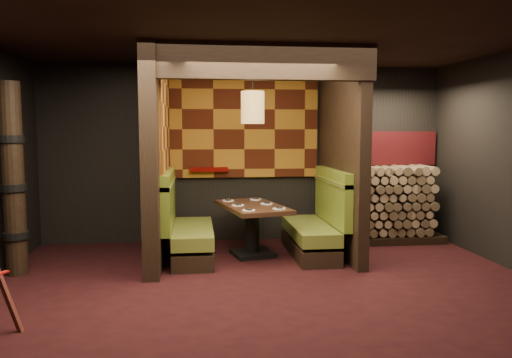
% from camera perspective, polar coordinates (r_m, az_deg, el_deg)
% --- Properties ---
extents(floor, '(6.50, 5.50, 0.02)m').
position_cam_1_polar(floor, '(5.70, 1.58, -12.99)').
color(floor, black).
rests_on(floor, ground).
extents(ceiling, '(6.50, 5.50, 0.02)m').
position_cam_1_polar(ceiling, '(5.50, 1.67, 16.63)').
color(ceiling, black).
rests_on(ceiling, ground).
extents(wall_back, '(6.50, 0.02, 2.85)m').
position_cam_1_polar(wall_back, '(8.15, -1.21, 2.92)').
color(wall_back, black).
rests_on(wall_back, ground).
extents(wall_front, '(6.50, 0.02, 2.85)m').
position_cam_1_polar(wall_front, '(2.73, 10.12, -2.55)').
color(wall_front, black).
rests_on(wall_front, ground).
extents(partition_left, '(0.20, 2.20, 2.85)m').
position_cam_1_polar(partition_left, '(7.03, -11.35, 2.38)').
color(partition_left, black).
rests_on(partition_left, floor).
extents(partition_right, '(0.15, 2.10, 2.85)m').
position_cam_1_polar(partition_right, '(7.36, 9.74, 2.55)').
color(partition_right, black).
rests_on(partition_right, floor).
extents(header_beam, '(2.85, 0.18, 0.44)m').
position_cam_1_polar(header_beam, '(6.15, 0.44, 13.30)').
color(header_beam, black).
rests_on(header_beam, partition_left).
extents(tapa_back_panel, '(2.40, 0.06, 1.55)m').
position_cam_1_polar(tapa_back_panel, '(8.09, -1.36, 5.70)').
color(tapa_back_panel, '#A1661C').
rests_on(tapa_back_panel, wall_back).
extents(tapa_side_panel, '(0.04, 1.85, 1.45)m').
position_cam_1_polar(tapa_side_panel, '(7.18, -10.35, 5.86)').
color(tapa_side_panel, '#A1661C').
rests_on(tapa_side_panel, partition_left).
extents(lacquer_shelf, '(0.60, 0.12, 0.07)m').
position_cam_1_polar(lacquer_shelf, '(8.02, -5.40, 1.10)').
color(lacquer_shelf, '#5D0705').
rests_on(lacquer_shelf, wall_back).
extents(booth_bench_left, '(0.68, 1.60, 1.14)m').
position_cam_1_polar(booth_bench_left, '(7.14, -8.07, -5.82)').
color(booth_bench_left, black).
rests_on(booth_bench_left, floor).
extents(booth_bench_right, '(0.68, 1.60, 1.14)m').
position_cam_1_polar(booth_bench_right, '(7.34, 6.95, -5.49)').
color(booth_bench_right, black).
rests_on(booth_bench_right, floor).
extents(dining_table, '(1.05, 1.53, 0.74)m').
position_cam_1_polar(dining_table, '(7.20, -0.42, -4.82)').
color(dining_table, black).
rests_on(dining_table, floor).
extents(place_settings, '(0.82, 1.21, 0.03)m').
position_cam_1_polar(place_settings, '(7.16, -0.42, -2.89)').
color(place_settings, white).
rests_on(place_settings, dining_table).
extents(pendant_lamp, '(0.33, 0.33, 0.95)m').
position_cam_1_polar(pendant_lamp, '(7.04, -0.38, 8.18)').
color(pendant_lamp, '#A77F41').
rests_on(pendant_lamp, ceiling).
extents(totem_column, '(0.31, 0.31, 2.40)m').
position_cam_1_polar(totem_column, '(6.86, -25.99, -0.16)').
color(totem_column, black).
rests_on(totem_column, floor).
extents(firewood_stack, '(1.73, 0.70, 1.22)m').
position_cam_1_polar(firewood_stack, '(8.37, 14.87, -2.79)').
color(firewood_stack, black).
rests_on(firewood_stack, floor).
extents(mosaic_header, '(1.83, 0.10, 0.56)m').
position_cam_1_polar(mosaic_header, '(8.60, 14.21, 3.42)').
color(mosaic_header, maroon).
rests_on(mosaic_header, wall_back).
extents(bay_front_post, '(0.08, 0.08, 2.85)m').
position_cam_1_polar(bay_front_post, '(7.63, 9.84, 2.66)').
color(bay_front_post, black).
rests_on(bay_front_post, floor).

